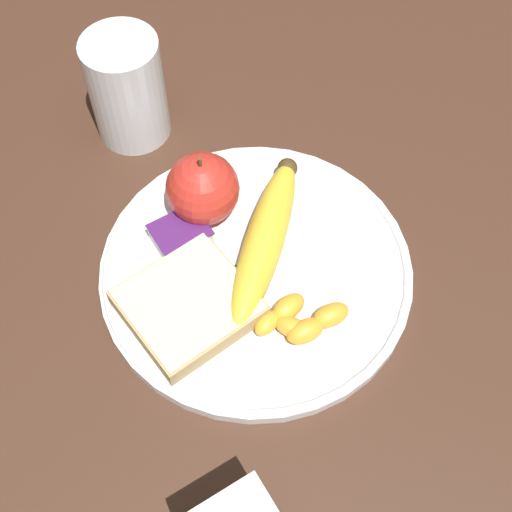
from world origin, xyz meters
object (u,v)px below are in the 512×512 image
plate (256,270)px  jam_packet (181,236)px  juice_glass (128,92)px  banana (265,238)px  fork (262,252)px  apple (203,189)px  bread_slice (189,305)px

plate → jam_packet: 0.08m
juice_glass → jam_packet: bearing=79.7°
juice_glass → banana: bearing=99.2°
plate → fork: size_ratio=1.66×
apple → juice_glass: bearing=-87.1°
juice_glass → bread_slice: 0.23m
plate → banana: size_ratio=1.80×
bread_slice → fork: (-0.09, -0.02, -0.01)m
apple → bread_slice: 0.11m
bread_slice → fork: 0.09m
fork → jam_packet: bearing=-14.2°
fork → jam_packet: size_ratio=3.45×
plate → bread_slice: size_ratio=2.52×
plate → banana: 0.03m
juice_glass → jam_packet: size_ratio=2.30×
plate → banana: bearing=-144.0°
plate → jam_packet: (0.04, -0.06, 0.01)m
bread_slice → jam_packet: same height
juice_glass → fork: (-0.03, 0.21, -0.04)m
juice_glass → banana: juice_glass is taller
jam_packet → juice_glass: bearing=-100.3°
bread_slice → plate: bearing=-174.2°
juice_glass → bread_slice: (0.06, 0.22, -0.03)m
banana → fork: bearing=26.5°
jam_packet → apple: bearing=-150.6°
juice_glass → jam_packet: (0.03, 0.16, -0.03)m
bread_slice → jam_packet: size_ratio=2.27×
plate → bread_slice: bread_slice is taller
plate → apple: 0.09m
plate → fork: (-0.01, -0.01, 0.01)m
plate → juice_glass: size_ratio=2.49×
banana → jam_packet: 0.08m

